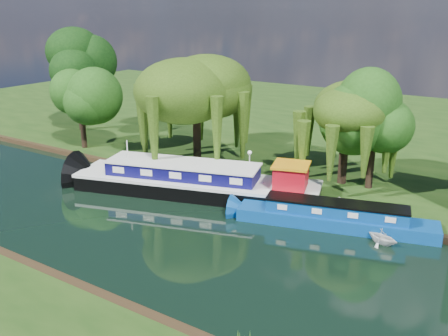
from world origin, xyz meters
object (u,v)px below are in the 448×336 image
Objects in this scene: dutch_barge at (198,182)px; red_dinghy at (128,183)px; narrowboat at (335,217)px; white_cruiser at (382,243)px.

dutch_barge reaches higher than red_dinghy.
narrowboat is (11.36, 0.04, -0.33)m from dutch_barge.
red_dinghy is (-6.44, -1.13, -1.01)m from dutch_barge.
narrowboat is 17.86m from red_dinghy.
narrowboat is at bearing -92.22° from red_dinghy.
narrowboat reaches higher than white_cruiser.
narrowboat is 3.53m from white_cruiser.
narrowboat is 6.55× the size of white_cruiser.
red_dinghy is 21.20m from white_cruiser.
red_dinghy is at bearing 173.17° from dutch_barge.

